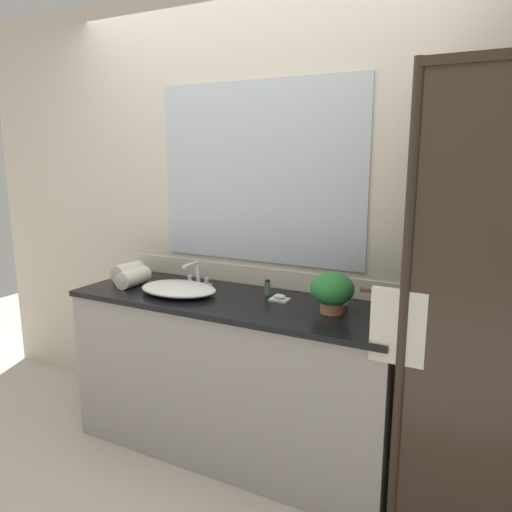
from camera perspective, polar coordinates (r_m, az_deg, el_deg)
ground_plane at (r=3.02m, az=-2.71°, el=-21.60°), size 8.00×8.00×0.00m
wall_back_with_mirror at (r=2.85m, az=0.55°, el=4.57°), size 4.40×0.06×2.60m
vanity_cabinet at (r=2.81m, az=-2.70°, el=-13.79°), size 1.80×0.58×0.90m
shower_enclosure at (r=2.09m, az=26.10°, el=-7.12°), size 1.20×0.59×2.00m
sink_basin at (r=2.76m, az=-9.00°, el=-3.77°), size 0.45×0.31×0.06m
faucet at (r=2.89m, az=-6.89°, el=-2.51°), size 0.17×0.16×0.15m
potted_plant at (r=2.41m, az=8.85°, el=-3.95°), size 0.21×0.21×0.20m
soap_dish at (r=2.61m, az=2.78°, el=-4.91°), size 0.10×0.07×0.04m
amenity_bottle_lotion at (r=2.57m, az=10.40°, el=-4.89°), size 0.03×0.03×0.07m
amenity_bottle_body_wash at (r=2.71m, az=1.32°, el=-3.70°), size 0.03×0.03×0.09m
rolled_towel_near_edge at (r=3.10m, az=-14.67°, el=-1.81°), size 0.13×0.19×0.11m
rolled_towel_middle at (r=2.98m, az=-14.05°, el=-2.42°), size 0.11×0.21×0.10m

